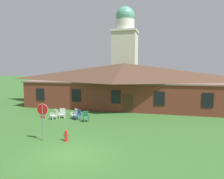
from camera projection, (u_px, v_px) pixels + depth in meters
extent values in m
plane|color=#336028|center=(70.00, 155.00, 12.01)|extent=(200.00, 200.00, 0.00)
cube|color=brown|center=(124.00, 93.00, 28.26)|extent=(24.13, 10.00, 3.20)
cube|color=#835E55|center=(124.00, 81.00, 28.09)|extent=(24.61, 10.20, 0.16)
pyramid|color=#4C3323|center=(124.00, 72.00, 27.96)|extent=(25.09, 10.40, 2.32)
cube|color=black|center=(40.00, 94.00, 25.69)|extent=(1.10, 0.06, 1.50)
cube|color=black|center=(76.00, 96.00, 24.54)|extent=(1.10, 0.06, 1.50)
cube|color=black|center=(116.00, 97.00, 23.39)|extent=(1.10, 0.06, 1.50)
cube|color=black|center=(160.00, 98.00, 22.24)|extent=(1.10, 0.06, 1.50)
cube|color=black|center=(208.00, 100.00, 21.09)|extent=(1.10, 0.06, 1.50)
cube|color=#422819|center=(128.00, 104.00, 23.14)|extent=(1.10, 0.06, 2.10)
cube|color=beige|center=(125.00, 63.00, 43.00)|extent=(4.80, 4.80, 12.25)
cube|color=silver|center=(125.00, 32.00, 42.34)|extent=(5.18, 5.18, 0.36)
cylinder|color=silver|center=(125.00, 25.00, 42.20)|extent=(3.80, 3.80, 2.20)
sphere|color=#569E84|center=(125.00, 16.00, 42.02)|extent=(3.88, 3.88, 3.88)
cone|color=#569E84|center=(125.00, 4.00, 41.77)|extent=(0.24, 0.24, 1.00)
cylinder|color=slate|center=(43.00, 123.00, 14.25)|extent=(0.07, 0.07, 2.52)
cylinder|color=white|center=(43.00, 109.00, 14.16)|extent=(0.80, 0.08, 0.81)
cylinder|color=#B71414|center=(42.00, 110.00, 14.14)|extent=(0.76, 0.08, 0.76)
cube|color=#B71414|center=(43.00, 117.00, 14.20)|extent=(0.32, 0.05, 0.16)
cube|color=white|center=(43.00, 117.00, 14.22)|extent=(0.34, 0.04, 0.18)
cube|color=silver|center=(53.00, 118.00, 19.95)|extent=(0.07, 0.07, 0.36)
cube|color=silver|center=(50.00, 118.00, 20.28)|extent=(0.07, 0.07, 0.36)
cube|color=silver|center=(57.00, 118.00, 20.25)|extent=(0.07, 0.07, 0.36)
cube|color=silver|center=(55.00, 117.00, 20.58)|extent=(0.07, 0.07, 0.36)
cube|color=silver|center=(54.00, 116.00, 20.24)|extent=(0.73, 0.73, 0.05)
cube|color=silver|center=(56.00, 112.00, 20.42)|extent=(0.54, 0.44, 0.54)
cube|color=silver|center=(55.00, 114.00, 20.00)|extent=(0.30, 0.43, 0.03)
cube|color=silver|center=(53.00, 115.00, 19.90)|extent=(0.06, 0.06, 0.22)
cube|color=silver|center=(52.00, 113.00, 20.42)|extent=(0.30, 0.43, 0.03)
cube|color=silver|center=(50.00, 114.00, 20.32)|extent=(0.06, 0.06, 0.22)
cube|color=white|center=(64.00, 117.00, 20.54)|extent=(0.06, 0.06, 0.36)
cube|color=white|center=(60.00, 117.00, 20.53)|extent=(0.06, 0.06, 0.36)
cube|color=white|center=(65.00, 116.00, 20.98)|extent=(0.06, 0.06, 0.36)
cube|color=white|center=(60.00, 116.00, 20.96)|extent=(0.06, 0.06, 0.36)
cube|color=white|center=(62.00, 114.00, 20.73)|extent=(0.66, 0.65, 0.05)
cube|color=white|center=(63.00, 111.00, 21.01)|extent=(0.55, 0.32, 0.54)
cube|color=white|center=(65.00, 113.00, 20.70)|extent=(0.19, 0.47, 0.03)
cube|color=white|center=(65.00, 114.00, 20.55)|extent=(0.05, 0.05, 0.22)
cube|color=white|center=(59.00, 113.00, 20.68)|extent=(0.19, 0.47, 0.03)
cube|color=white|center=(59.00, 114.00, 20.53)|extent=(0.05, 0.05, 0.22)
cube|color=white|center=(73.00, 117.00, 20.30)|extent=(0.07, 0.07, 0.36)
cube|color=white|center=(71.00, 117.00, 20.64)|extent=(0.07, 0.07, 0.36)
cube|color=white|center=(77.00, 117.00, 20.59)|extent=(0.07, 0.07, 0.36)
cube|color=white|center=(75.00, 116.00, 20.93)|extent=(0.07, 0.07, 0.36)
cube|color=white|center=(74.00, 115.00, 20.60)|extent=(0.74, 0.74, 0.05)
cube|color=white|center=(77.00, 111.00, 20.77)|extent=(0.53, 0.45, 0.54)
cube|color=white|center=(75.00, 113.00, 20.35)|extent=(0.32, 0.42, 0.03)
cube|color=white|center=(74.00, 115.00, 20.25)|extent=(0.06, 0.06, 0.22)
cube|color=white|center=(72.00, 112.00, 20.78)|extent=(0.32, 0.42, 0.03)
cube|color=white|center=(71.00, 114.00, 20.68)|extent=(0.06, 0.06, 0.22)
cube|color=#2D5693|center=(76.00, 119.00, 19.84)|extent=(0.07, 0.07, 0.36)
cube|color=#2D5693|center=(74.00, 118.00, 20.15)|extent=(0.07, 0.07, 0.36)
cube|color=#2D5693|center=(80.00, 118.00, 20.16)|extent=(0.07, 0.07, 0.36)
cube|color=#2D5693|center=(77.00, 117.00, 20.47)|extent=(0.07, 0.07, 0.36)
cube|color=#2D5693|center=(77.00, 116.00, 20.14)|extent=(0.73, 0.72, 0.05)
cube|color=#2D5693|center=(79.00, 112.00, 20.33)|extent=(0.54, 0.42, 0.54)
cube|color=#2D5693|center=(78.00, 114.00, 19.90)|extent=(0.28, 0.44, 0.03)
cube|color=#2D5693|center=(77.00, 116.00, 19.80)|extent=(0.05, 0.05, 0.22)
cube|color=#2D5693|center=(75.00, 113.00, 20.30)|extent=(0.28, 0.44, 0.03)
cube|color=#2D5693|center=(73.00, 115.00, 20.19)|extent=(0.05, 0.05, 0.22)
cube|color=#28704C|center=(89.00, 120.00, 19.30)|extent=(0.07, 0.07, 0.36)
cube|color=#28704C|center=(84.00, 120.00, 19.15)|extent=(0.07, 0.07, 0.36)
cube|color=#28704C|center=(88.00, 119.00, 19.72)|extent=(0.07, 0.07, 0.36)
cube|color=#28704C|center=(83.00, 119.00, 19.57)|extent=(0.07, 0.07, 0.36)
cube|color=#28704C|center=(86.00, 118.00, 19.41)|extent=(0.74, 0.73, 0.05)
cube|color=#28704C|center=(85.00, 114.00, 19.67)|extent=(0.53, 0.44, 0.54)
cube|color=#28704C|center=(89.00, 115.00, 19.47)|extent=(0.31, 0.42, 0.03)
cube|color=#28704C|center=(90.00, 117.00, 19.33)|extent=(0.06, 0.06, 0.22)
cube|color=#28704C|center=(83.00, 116.00, 19.28)|extent=(0.31, 0.42, 0.03)
cube|color=#28704C|center=(83.00, 117.00, 19.14)|extent=(0.06, 0.06, 0.22)
cylinder|color=red|center=(66.00, 140.00, 14.30)|extent=(0.28, 0.28, 0.08)
cylinder|color=red|center=(66.00, 136.00, 14.26)|extent=(0.20, 0.20, 0.55)
sphere|color=red|center=(66.00, 131.00, 14.23)|extent=(0.20, 0.20, 0.20)
cylinder|color=red|center=(64.00, 135.00, 14.29)|extent=(0.10, 0.08, 0.08)
cylinder|color=red|center=(68.00, 135.00, 14.23)|extent=(0.10, 0.08, 0.08)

